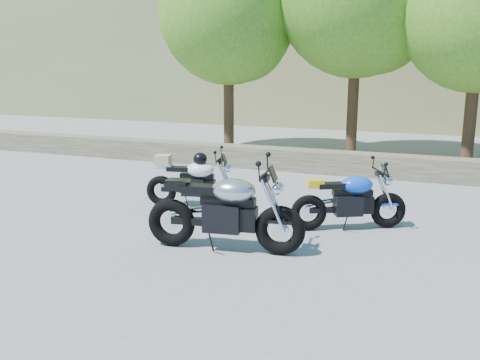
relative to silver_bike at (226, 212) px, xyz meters
The scene contains 6 objects.
ground 0.66m from the silver_bike, behind, with size 90.00×90.00×0.00m, color slate.
stone_wall 5.55m from the silver_bike, 93.97° to the left, with size 22.00×0.55×0.50m, color #4E4534.
tree_decid_left 8.28m from the silver_bike, 111.19° to the left, with size 3.67×3.67×5.62m.
silver_bike is the anchor object (origin of this frame).
white_bike 2.24m from the silver_bike, 126.53° to the left, with size 1.76×0.61×0.98m.
blue_bike 2.10m from the silver_bike, 47.49° to the left, with size 1.67×0.94×0.91m.
Camera 1 is at (3.04, -6.42, 2.56)m, focal length 40.00 mm.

